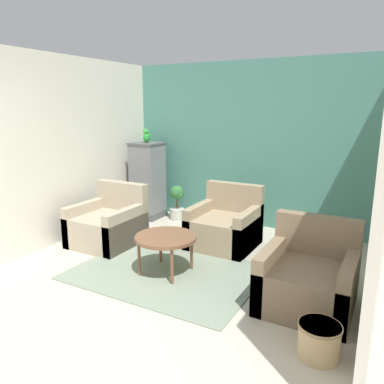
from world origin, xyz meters
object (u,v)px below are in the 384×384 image
armchair_middle (225,227)px  armchair_right (308,280)px  parrot (147,136)px  armchair_left (108,225)px  potted_plant (177,200)px  coffee_table (166,239)px  birdcage (148,181)px  wicker_basket (319,339)px

armchair_middle → armchair_right: bearing=-38.6°
armchair_right → parrot: parrot is taller
armchair_left → potted_plant: (0.24, 1.49, 0.06)m
coffee_table → birdcage: birdcage is taller
armchair_left → birdcage: 1.44m
armchair_left → potted_plant: size_ratio=1.45×
coffee_table → potted_plant: potted_plant is taller
potted_plant → armchair_right: bearing=-35.3°
coffee_table → armchair_left: size_ratio=0.83×
birdcage → parrot: (0.00, 0.00, 0.77)m
coffee_table → armchair_middle: 1.19m
armchair_middle → parrot: parrot is taller
armchair_left → armchair_right: bearing=-7.4°
armchair_right → potted_plant: 3.22m
coffee_table → parrot: (-1.52, 1.79, 1.01)m
armchair_right → parrot: bearing=151.0°
armchair_left → parrot: parrot is taller
wicker_basket → parrot: bearing=143.8°
coffee_table → birdcage: size_ratio=0.54×
coffee_table → potted_plant: (-1.01, 1.91, -0.09)m
coffee_table → potted_plant: bearing=117.8°
armchair_left → birdcage: bearing=101.4°
parrot → armchair_left: bearing=-78.6°
armchair_middle → potted_plant: bearing=148.7°
birdcage → wicker_basket: bearing=-36.2°
armchair_middle → potted_plant: size_ratio=1.45×
armchair_left → armchair_middle: same height
coffee_table → wicker_basket: size_ratio=2.12×
coffee_table → armchair_right: 1.63m
armchair_middle → potted_plant: armchair_middle is taller
potted_plant → wicker_basket: size_ratio=1.77×
potted_plant → wicker_basket: potted_plant is taller
armchair_right → potted_plant: (-2.63, 1.86, 0.06)m
armchair_right → parrot: size_ratio=3.65×
wicker_basket → armchair_right: bearing=108.6°
birdcage → parrot: parrot is taller
armchair_left → parrot: 1.81m
armchair_right → wicker_basket: 0.80m
armchair_right → armchair_middle: (-1.38, 1.10, 0.00)m
wicker_basket → potted_plant: bearing=137.8°
armchair_left → wicker_basket: armchair_left is taller
parrot → wicker_basket: size_ratio=0.70×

